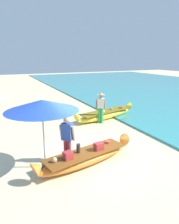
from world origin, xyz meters
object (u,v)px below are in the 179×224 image
at_px(boat_yellow_midground, 105,114).
at_px(patio_umbrella_large, 42,106).
at_px(person_vendor_hatted, 101,105).
at_px(boat_orange_foreground, 86,157).
at_px(person_tourist_customer, 67,136).

bearing_deg(boat_yellow_midground, patio_umbrella_large, -137.97).
bearing_deg(person_vendor_hatted, patio_umbrella_large, -138.28).
distance_m(boat_orange_foreground, person_tourist_customer, 0.97).
bearing_deg(person_tourist_customer, boat_yellow_midground, 46.84).
distance_m(boat_orange_foreground, person_vendor_hatted, 4.72).
bearing_deg(boat_yellow_midground, person_tourist_customer, -133.16).
relative_size(boat_yellow_midground, person_vendor_hatted, 2.53).
bearing_deg(patio_umbrella_large, person_vendor_hatted, 41.72).
xyz_separation_m(person_tourist_customer, patio_umbrella_large, (-0.84, -0.14, 1.22)).
xyz_separation_m(person_vendor_hatted, person_tourist_customer, (-3.10, -3.38, -0.10)).
distance_m(boat_yellow_midground, patio_umbrella_large, 6.46).
bearing_deg(patio_umbrella_large, boat_yellow_midground, 42.03).
distance_m(boat_yellow_midground, person_tourist_customer, 5.52).
height_order(boat_yellow_midground, person_tourist_customer, person_tourist_customer).
relative_size(boat_orange_foreground, person_vendor_hatted, 2.28).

